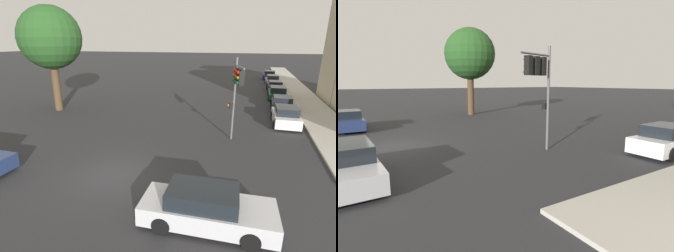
% 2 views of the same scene
% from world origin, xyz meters
% --- Properties ---
extents(ground_plane, '(300.00, 300.00, 0.00)m').
position_xyz_m(ground_plane, '(0.00, 0.00, 0.00)').
color(ground_plane, '#28282B').
extents(sidewalk_strip, '(3.35, 60.00, 0.14)m').
position_xyz_m(sidewalk_strip, '(12.09, 32.14, 0.07)').
color(sidewalk_strip, '#ADA89E').
rests_on(sidewalk_strip, ground_plane).
extents(street_tree, '(5.53, 5.53, 9.43)m').
position_xyz_m(street_tree, '(-11.42, 10.08, 6.60)').
color(street_tree, '#4C3823').
rests_on(street_tree, ground_plane).
extents(traffic_signal, '(0.99, 2.33, 5.41)m').
position_xyz_m(traffic_signal, '(5.31, 6.15, 3.88)').
color(traffic_signal, '#515456').
rests_on(traffic_signal, ground_plane).
extents(crossing_car_1, '(4.85, 2.20, 1.44)m').
position_xyz_m(crossing_car_1, '(5.00, -2.29, 0.68)').
color(crossing_car_1, '#B7B7BC').
rests_on(crossing_car_1, ground_plane).
extents(parked_car_0, '(1.98, 4.27, 1.49)m').
position_xyz_m(parked_car_0, '(8.98, 11.52, 0.70)').
color(parked_car_0, silver).
rests_on(parked_car_0, ground_plane).
extents(parked_car_1, '(2.06, 4.03, 1.36)m').
position_xyz_m(parked_car_1, '(9.15, 16.47, 0.65)').
color(parked_car_1, black).
rests_on(parked_car_1, ground_plane).
extents(parked_car_2, '(2.10, 4.71, 1.43)m').
position_xyz_m(parked_car_2, '(9.14, 22.06, 0.67)').
color(parked_car_2, '#194728').
rests_on(parked_car_2, ground_plane).
extents(parked_car_3, '(2.00, 4.32, 1.36)m').
position_xyz_m(parked_car_3, '(9.20, 27.17, 0.64)').
color(parked_car_3, black).
rests_on(parked_car_3, ground_plane).
extents(parked_car_4, '(1.98, 4.77, 1.44)m').
position_xyz_m(parked_car_4, '(9.20, 33.24, 0.67)').
color(parked_car_4, '#B7B7BC').
rests_on(parked_car_4, ground_plane).
extents(parked_car_5, '(2.01, 4.25, 1.49)m').
position_xyz_m(parked_car_5, '(9.04, 39.35, 0.70)').
color(parked_car_5, navy).
rests_on(parked_car_5, ground_plane).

